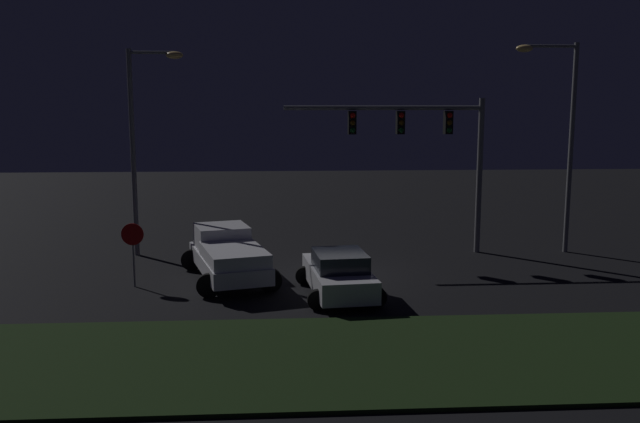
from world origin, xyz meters
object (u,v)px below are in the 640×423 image
(traffic_signal_gantry, at_px, (423,137))
(street_lamp_right, at_px, (561,124))
(car_sedan, at_px, (339,274))
(pickup_truck, at_px, (227,252))
(stop_sign, at_px, (133,242))
(street_lamp_left, at_px, (142,129))

(traffic_signal_gantry, xyz_separation_m, street_lamp_right, (5.74, -0.18, 0.56))
(traffic_signal_gantry, bearing_deg, car_sedan, -123.00)
(pickup_truck, height_order, street_lamp_right, street_lamp_right)
(pickup_truck, bearing_deg, traffic_signal_gantry, -78.92)
(street_lamp_right, bearing_deg, stop_sign, -164.78)
(street_lamp_left, bearing_deg, street_lamp_right, -1.66)
(car_sedan, height_order, stop_sign, stop_sign)
(street_lamp_right, bearing_deg, pickup_truck, -164.72)
(traffic_signal_gantry, xyz_separation_m, stop_sign, (-10.98, -4.73, -3.34))
(street_lamp_left, height_order, stop_sign, street_lamp_left)
(street_lamp_left, relative_size, stop_sign, 3.79)
(traffic_signal_gantry, distance_m, stop_sign, 12.42)
(car_sedan, distance_m, traffic_signal_gantry, 8.53)
(traffic_signal_gantry, height_order, street_lamp_left, street_lamp_left)
(street_lamp_right, bearing_deg, car_sedan, -148.22)
(car_sedan, xyz_separation_m, traffic_signal_gantry, (4.05, 6.24, 4.16))
(street_lamp_right, relative_size, stop_sign, 3.92)
(stop_sign, bearing_deg, pickup_truck, 14.95)
(car_sedan, relative_size, street_lamp_right, 0.52)
(traffic_signal_gantry, distance_m, street_lamp_left, 11.52)
(pickup_truck, xyz_separation_m, traffic_signal_gantry, (7.85, 3.89, 3.90))
(street_lamp_right, bearing_deg, traffic_signal_gantry, 178.24)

